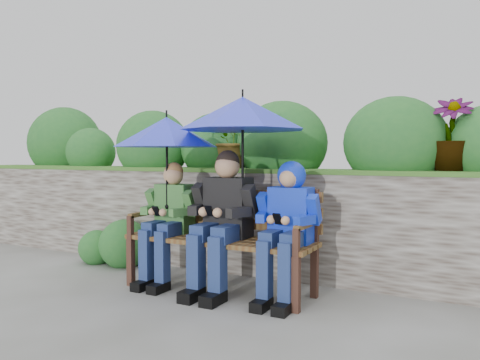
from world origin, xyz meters
The scene contains 8 objects.
ground centered at (0.00, 0.00, 0.00)m, with size 60.00×60.00×0.00m, color #5C5C52.
garden_backdrop centered at (-0.13, 1.59, 0.63)m, with size 8.00×2.86×1.86m.
park_bench centered at (-0.15, 0.08, 0.50)m, with size 1.67×0.49×0.88m.
boy_left centered at (-0.68, 0.00, 0.61)m, with size 0.49×0.56×1.10m.
boy_middle centered at (-0.11, -0.01, 0.66)m, with size 0.57×0.66×1.20m.
boy_right centered at (0.46, 0.01, 0.66)m, with size 0.50×0.60×1.11m.
umbrella_left centered at (-0.70, 0.01, 1.37)m, with size 0.93×0.93×0.89m.
umbrella_right centered at (0.06, 0.04, 1.50)m, with size 1.06×1.06×1.01m.
Camera 1 is at (1.83, -3.40, 1.16)m, focal length 35.00 mm.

